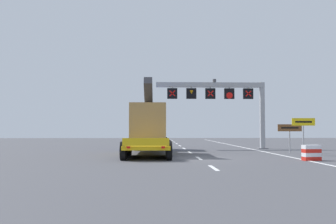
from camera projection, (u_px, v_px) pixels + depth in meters
ground at (197, 158)px, 23.89m from camera, size 112.00×112.00×0.00m
lane_markings at (175, 143)px, 51.23m from camera, size 0.20×69.36×0.01m
edge_line_right at (249, 148)px, 36.08m from camera, size 0.20×63.00×0.01m
overhead_lane_gantry at (223, 95)px, 35.64m from camera, size 10.37×0.90×6.49m
heavy_haul_truck_yellow at (150, 127)px, 29.82m from camera, size 3.15×14.09×5.30m
exit_sign_yellow at (303, 127)px, 27.05m from camera, size 1.65×0.15×2.61m
tourist_info_sign_brown at (290, 131)px, 29.18m from camera, size 1.85×0.15×2.20m
crash_barrier_striped at (311, 153)px, 22.25m from camera, size 1.06×0.64×0.90m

